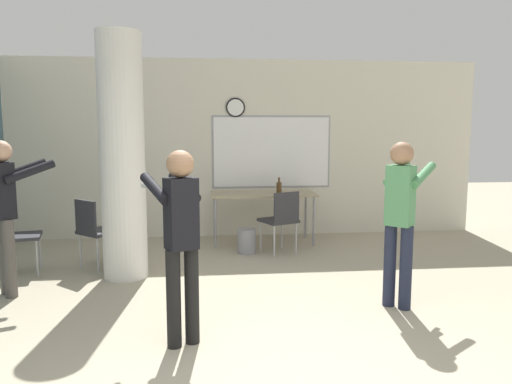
{
  "coord_description": "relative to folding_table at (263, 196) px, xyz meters",
  "views": [
    {
      "loc": [
        -0.44,
        -2.93,
        1.74
      ],
      "look_at": [
        0.11,
        2.28,
        1.06
      ],
      "focal_mm": 35.0,
      "sensor_mm": 36.0,
      "label": 1
    }
  ],
  "objects": [
    {
      "name": "wall_back",
      "position": [
        -0.43,
        0.63,
        0.69
      ],
      "size": [
        8.0,
        0.15,
        2.8
      ],
      "color": "beige",
      "rests_on": "ground_plane"
    },
    {
      "name": "support_pillar",
      "position": [
        -1.8,
        -1.55,
        0.69
      ],
      "size": [
        0.51,
        0.51,
        2.8
      ],
      "color": "silver",
      "rests_on": "ground_plane"
    },
    {
      "name": "folding_table",
      "position": [
        0.0,
        0.0,
        0.0
      ],
      "size": [
        1.56,
        0.7,
        0.77
      ],
      "color": "tan",
      "rests_on": "ground_plane"
    },
    {
      "name": "bottle_on_table",
      "position": [
        0.22,
        -0.16,
        0.15
      ],
      "size": [
        0.08,
        0.08,
        0.25
      ],
      "color": "#4C3319",
      "rests_on": "folding_table"
    },
    {
      "name": "waste_bin",
      "position": [
        -0.3,
        -0.61,
        -0.54
      ],
      "size": [
        0.25,
        0.25,
        0.34
      ],
      "color": "gray",
      "rests_on": "ground_plane"
    },
    {
      "name": "chair_near_pillar",
      "position": [
        -2.22,
        -1.15,
        -0.2
      ],
      "size": [
        0.62,
        0.62,
        0.87
      ],
      "color": "#2D2D33",
      "rests_on": "ground_plane"
    },
    {
      "name": "chair_table_right",
      "position": [
        0.18,
        -0.65,
        -0.2
      ],
      "size": [
        0.58,
        0.58,
        0.87
      ],
      "color": "#2D2D33",
      "rests_on": "ground_plane"
    },
    {
      "name": "chair_by_left_wall",
      "position": [
        -3.13,
        -1.29,
        -0.2
      ],
      "size": [
        0.52,
        0.52,
        0.87
      ],
      "color": "#2D2D33",
      "rests_on": "ground_plane"
    },
    {
      "name": "person_playing_side",
      "position": [
        0.99,
        -2.84,
        0.23
      ],
      "size": [
        0.61,
        0.63,
        1.61
      ],
      "color": "#1E2338",
      "rests_on": "ground_plane"
    },
    {
      "name": "person_playing_front",
      "position": [
        -1.07,
        -3.47,
        0.21
      ],
      "size": [
        0.52,
        0.63,
        1.57
      ],
      "color": "black",
      "rests_on": "ground_plane"
    },
    {
      "name": "person_watching_back",
      "position": [
        -2.89,
        -2.08,
        0.24
      ],
      "size": [
        0.64,
        0.58,
        1.61
      ],
      "color": "#514C47",
      "rests_on": "ground_plane"
    }
  ]
}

